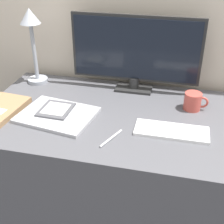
{
  "coord_description": "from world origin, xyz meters",
  "views": [
    {
      "loc": [
        0.17,
        -1.01,
        1.45
      ],
      "look_at": [
        -0.08,
        0.09,
        0.79
      ],
      "focal_mm": 50.0,
      "sensor_mm": 36.0,
      "label": 1
    }
  ],
  "objects_px": {
    "monitor": "(135,52)",
    "pen": "(111,138)",
    "notebook": "(0,109)",
    "laptop": "(57,115)",
    "desk_lamp": "(32,33)",
    "keyboard": "(171,131)",
    "coffee_mug": "(193,101)",
    "ereader": "(56,110)"
  },
  "relations": [
    {
      "from": "keyboard",
      "to": "ereader",
      "type": "xyz_separation_m",
      "value": [
        -0.52,
        0.03,
        0.01
      ]
    },
    {
      "from": "monitor",
      "to": "notebook",
      "type": "height_order",
      "value": "monitor"
    },
    {
      "from": "ereader",
      "to": "pen",
      "type": "height_order",
      "value": "ereader"
    },
    {
      "from": "keyboard",
      "to": "coffee_mug",
      "type": "xyz_separation_m",
      "value": [
        0.08,
        0.22,
        0.03
      ]
    },
    {
      "from": "keyboard",
      "to": "desk_lamp",
      "type": "distance_m",
      "value": 0.86
    },
    {
      "from": "monitor",
      "to": "notebook",
      "type": "distance_m",
      "value": 0.69
    },
    {
      "from": "laptop",
      "to": "coffee_mug",
      "type": "xyz_separation_m",
      "value": [
        0.58,
        0.21,
        0.03
      ]
    },
    {
      "from": "notebook",
      "to": "coffee_mug",
      "type": "distance_m",
      "value": 0.88
    },
    {
      "from": "pen",
      "to": "ereader",
      "type": "bearing_deg",
      "value": 154.33
    },
    {
      "from": "desk_lamp",
      "to": "coffee_mug",
      "type": "xyz_separation_m",
      "value": [
        0.82,
        -0.12,
        -0.23
      ]
    },
    {
      "from": "monitor",
      "to": "coffee_mug",
      "type": "xyz_separation_m",
      "value": [
        0.3,
        -0.15,
        -0.16
      ]
    },
    {
      "from": "laptop",
      "to": "desk_lamp",
      "type": "xyz_separation_m",
      "value": [
        -0.24,
        0.32,
        0.26
      ]
    },
    {
      "from": "keyboard",
      "to": "notebook",
      "type": "relative_size",
      "value": 1.12
    },
    {
      "from": "keyboard",
      "to": "coffee_mug",
      "type": "relative_size",
      "value": 2.72
    },
    {
      "from": "desk_lamp",
      "to": "pen",
      "type": "bearing_deg",
      "value": -40.35
    },
    {
      "from": "ereader",
      "to": "monitor",
      "type": "bearing_deg",
      "value": 47.66
    },
    {
      "from": "ereader",
      "to": "coffee_mug",
      "type": "xyz_separation_m",
      "value": [
        0.6,
        0.18,
        0.02
      ]
    },
    {
      "from": "monitor",
      "to": "laptop",
      "type": "height_order",
      "value": "monitor"
    },
    {
      "from": "ereader",
      "to": "notebook",
      "type": "relative_size",
      "value": 0.58
    },
    {
      "from": "desk_lamp",
      "to": "pen",
      "type": "distance_m",
      "value": 0.72
    },
    {
      "from": "desk_lamp",
      "to": "notebook",
      "type": "relative_size",
      "value": 1.46
    },
    {
      "from": "notebook",
      "to": "coffee_mug",
      "type": "bearing_deg",
      "value": 14.61
    },
    {
      "from": "notebook",
      "to": "ereader",
      "type": "bearing_deg",
      "value": 8.75
    },
    {
      "from": "monitor",
      "to": "notebook",
      "type": "xyz_separation_m",
      "value": [
        -0.55,
        -0.37,
        -0.19
      ]
    },
    {
      "from": "keyboard",
      "to": "laptop",
      "type": "height_order",
      "value": "laptop"
    },
    {
      "from": "ereader",
      "to": "coffee_mug",
      "type": "relative_size",
      "value": 1.41
    },
    {
      "from": "monitor",
      "to": "desk_lamp",
      "type": "height_order",
      "value": "desk_lamp"
    },
    {
      "from": "monitor",
      "to": "pen",
      "type": "relative_size",
      "value": 4.84
    },
    {
      "from": "desk_lamp",
      "to": "coffee_mug",
      "type": "bearing_deg",
      "value": -7.99
    },
    {
      "from": "notebook",
      "to": "monitor",
      "type": "bearing_deg",
      "value": 33.56
    },
    {
      "from": "notebook",
      "to": "pen",
      "type": "distance_m",
      "value": 0.55
    },
    {
      "from": "laptop",
      "to": "keyboard",
      "type": "bearing_deg",
      "value": -1.2
    },
    {
      "from": "coffee_mug",
      "to": "monitor",
      "type": "bearing_deg",
      "value": 153.92
    },
    {
      "from": "coffee_mug",
      "to": "pen",
      "type": "distance_m",
      "value": 0.45
    },
    {
      "from": "keyboard",
      "to": "pen",
      "type": "distance_m",
      "value": 0.25
    },
    {
      "from": "monitor",
      "to": "laptop",
      "type": "relative_size",
      "value": 1.82
    },
    {
      "from": "laptop",
      "to": "ereader",
      "type": "relative_size",
      "value": 2.28
    },
    {
      "from": "monitor",
      "to": "keyboard",
      "type": "height_order",
      "value": "monitor"
    },
    {
      "from": "laptop",
      "to": "notebook",
      "type": "relative_size",
      "value": 1.31
    },
    {
      "from": "monitor",
      "to": "keyboard",
      "type": "distance_m",
      "value": 0.47
    },
    {
      "from": "coffee_mug",
      "to": "desk_lamp",
      "type": "bearing_deg",
      "value": 172.01
    },
    {
      "from": "monitor",
      "to": "ereader",
      "type": "relative_size",
      "value": 4.14
    }
  ]
}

